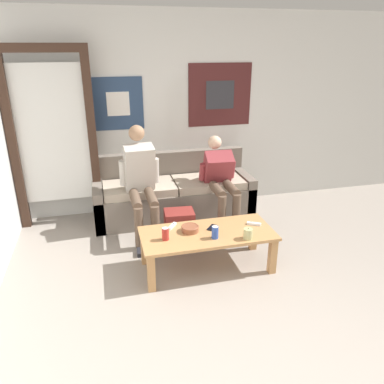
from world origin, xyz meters
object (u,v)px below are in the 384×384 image
Objects in this scene: drink_can_blue at (215,232)px; pillar_candle at (248,234)px; backpack at (179,227)px; couch at (173,195)px; game_controller_near_left at (254,224)px; person_seated_teen at (221,179)px; person_seated_adult at (141,179)px; ceramic_bowl at (190,228)px; coffee_table at (207,238)px; drink_can_red at (165,234)px; game_controller_near_right at (172,226)px; cell_phone at (212,228)px.

pillar_candle is at bearing -16.30° from drink_can_blue.
pillar_candle is at bearing -59.52° from backpack.
couch is 14.49× the size of game_controller_near_left.
person_seated_teen is 2.86× the size of backpack.
person_seated_adult is 0.99m from person_seated_teen.
person_seated_adult reaches higher than ceramic_bowl.
drink_can_blue is (-0.30, 0.09, 0.01)m from pillar_candle.
person_seated_adult is 1.19× the size of person_seated_teen.
person_seated_adult reaches higher than game_controller_near_left.
drink_can_blue reaches higher than pillar_candle.
person_seated_teen is (0.99, 0.04, -0.09)m from person_seated_adult.
game_controller_near_left is at bearing 56.10° from pillar_candle.
couch is at bearing 104.85° from pillar_candle.
person_seated_adult is at bearing 139.01° from game_controller_near_left.
coffee_table is 10.63× the size of drink_can_red.
couch is 0.71m from person_seated_teen.
person_seated_teen reaches higher than game_controller_near_right.
game_controller_near_left is (0.66, -0.57, 0.24)m from backpack.
couch reaches higher than coffee_table.
pillar_candle is 0.78m from game_controller_near_right.
backpack is 0.63m from cell_phone.
drink_can_red is 0.88× the size of game_controller_near_left.
person_seated_teen reaches higher than drink_can_red.
ceramic_bowl is 0.57m from pillar_candle.
couch is at bearing 77.98° from game_controller_near_right.
drink_can_blue reaches higher than game_controller_near_left.
cell_phone reaches higher than backpack.
person_seated_teen is 6.06× the size of ceramic_bowl.
game_controller_near_right is at bearing 137.02° from drink_can_blue.
pillar_candle reaches higher than cell_phone.
ceramic_bowl is (0.37, -0.88, -0.24)m from person_seated_adult.
person_seated_teen is 8.60× the size of drink_can_red.
game_controller_near_right is at bearing 147.51° from pillar_candle.
pillar_candle is (0.50, -0.28, 0.02)m from ceramic_bowl.
cell_phone is at bearing 79.80° from drink_can_blue.
person_seated_teen reaches higher than game_controller_near_left.
game_controller_near_right is (0.11, 0.24, -0.05)m from drink_can_red.
person_seated_teen reaches higher than coffee_table.
backpack is (-0.15, 0.61, -0.16)m from coffee_table.
person_seated_teen is at bearing 49.21° from drink_can_red.
couch reaches higher than drink_can_red.
game_controller_near_right is at bearing -111.58° from backpack.
pillar_candle is at bearing -75.15° from couch.
game_controller_near_left is (0.51, 0.04, 0.08)m from coffee_table.
drink_can_red is (-0.28, -0.66, 0.29)m from backpack.
coffee_table is 11.34× the size of pillar_candle.
ceramic_bowl is (-0.01, -0.55, 0.26)m from backpack.
game_controller_near_right is (-0.31, 0.20, 0.08)m from coffee_table.
backpack is 2.55× the size of cell_phone.
drink_can_red reaches higher than backpack.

